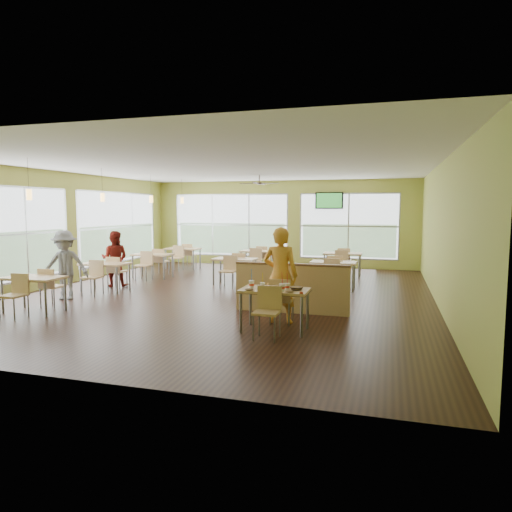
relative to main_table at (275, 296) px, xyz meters
name	(u,v)px	position (x,y,z in m)	size (l,w,h in m)	color
room	(226,231)	(-2.00, 3.00, 0.97)	(12.00, 12.04, 3.20)	black
window_bays	(183,229)	(-4.65, 6.08, 0.85)	(9.24, 10.24, 2.38)	white
main_table	(275,296)	(0.00, 0.00, 0.00)	(1.22, 1.52, 0.87)	tan
half_wall_divider	(292,288)	(0.00, 1.45, -0.11)	(2.40, 0.14, 1.04)	tan
dining_tables	(213,261)	(-3.05, 4.71, 0.00)	(6.92, 8.72, 0.87)	tan
pendant_lights	(128,198)	(-5.20, 3.68, 1.82)	(0.11, 7.31, 0.86)	#2D2119
ceiling_fan	(259,183)	(-2.00, 6.00, 2.32)	(1.25, 1.25, 0.29)	#2D2119
tv_backwall	(329,201)	(-0.20, 8.90, 1.82)	(1.00, 0.07, 0.60)	black
man_plaid	(280,275)	(-0.04, 0.58, 0.28)	(0.67, 0.44, 1.83)	orange
patron_maroon	(115,259)	(-5.40, 3.25, 0.14)	(0.75, 0.59, 1.55)	#63150E
patron_grey	(65,265)	(-5.48, 1.32, 0.20)	(1.07, 0.61, 1.65)	slate
cup_blue	(252,284)	(-0.41, -0.06, 0.19)	(0.10, 0.10, 0.38)	white
cup_yellow	(263,286)	(-0.19, -0.11, 0.18)	(0.09, 0.09, 0.32)	white
cup_red_near	(282,287)	(0.18, -0.20, 0.19)	(0.10, 0.10, 0.37)	white
cup_red_far	(287,286)	(0.24, -0.05, 0.19)	(0.09, 0.09, 0.33)	white
food_basket	(296,288)	(0.38, 0.04, 0.15)	(0.23, 0.23, 0.05)	black
ketchup_cup	(301,293)	(0.53, -0.29, 0.13)	(0.06, 0.06, 0.03)	#9E2000
wrapper_left	(249,289)	(-0.39, -0.27, 0.14)	(0.16, 0.14, 0.04)	olive
wrapper_mid	(278,286)	(0.02, 0.19, 0.14)	(0.18, 0.17, 0.05)	olive
wrapper_right	(290,291)	(0.32, -0.25, 0.14)	(0.14, 0.13, 0.04)	olive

